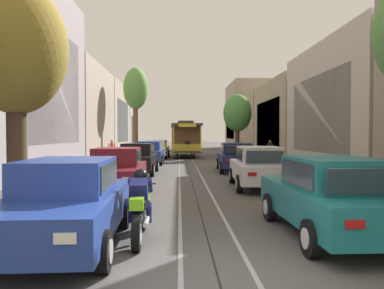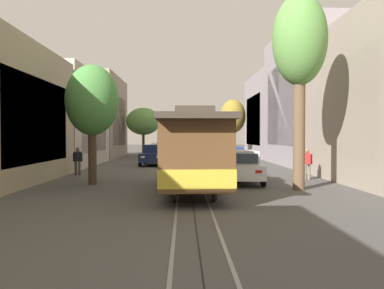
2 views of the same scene
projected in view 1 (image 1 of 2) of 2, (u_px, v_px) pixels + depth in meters
The scene contains 20 objects.
ground_plane at pixel (186, 161), 28.45m from camera, with size 160.00×160.00×0.00m, color #4C4947.
trolley_track_rails at pixel (185, 158), 32.34m from camera, with size 1.14×66.89×0.01m.
building_facade_left at pixel (62, 107), 29.67m from camera, with size 5.70×58.59×10.36m.
building_facade_right at pixel (289, 113), 34.04m from camera, with size 5.58×58.59×9.71m.
parked_car_blue_near_left at pixel (67, 203), 6.75m from camera, with size 2.10×4.40×1.58m.
parked_car_maroon_second_left at pixel (117, 170), 12.83m from camera, with size 2.11×4.41×1.58m.
parked_car_black_mid_left at pixel (138, 158), 19.41m from camera, with size 2.06×4.39×1.58m.
parked_car_blue_fourth_left at pixel (149, 153), 25.83m from camera, with size 2.03×4.37×1.58m.
parked_car_white_fifth_left at pixel (157, 149), 32.23m from camera, with size 2.13×4.42×1.58m.
parked_car_teal_near_right at pixel (331, 196), 7.46m from camera, with size 2.04×4.38×1.58m.
parked_car_white_second_right at pixel (259, 167), 14.23m from camera, with size 2.14×4.42×1.58m.
parked_car_navy_mid_right at pixel (236, 157), 20.61m from camera, with size 2.13×4.42×1.58m.
street_tree_kerb_left_near at pixel (16, 51), 9.75m from camera, with size 2.65×2.66×6.05m.
street_tree_kerb_left_second at pixel (136, 91), 34.40m from camera, with size 2.27×2.44×8.24m.
street_tree_kerb_right_second at pixel (237, 114), 32.73m from camera, with size 2.48×2.22×5.60m.
cable_car_trolley at pixel (185, 139), 35.41m from camera, with size 2.82×9.17×3.28m.
motorcycle_with_rider at pixel (140, 207), 7.15m from camera, with size 0.56×1.99×1.37m.
pedestrian_on_left_pavement at pixel (270, 149), 28.52m from camera, with size 0.55×0.35×1.61m.
pedestrian_on_right_pavement at pixel (112, 148), 30.69m from camera, with size 0.55×0.38×1.62m.
fire_hydrant at pixel (328, 185), 11.87m from camera, with size 0.40×0.22×0.84m.
Camera 1 is at (-0.55, -4.85, 2.03)m, focal length 34.89 mm.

